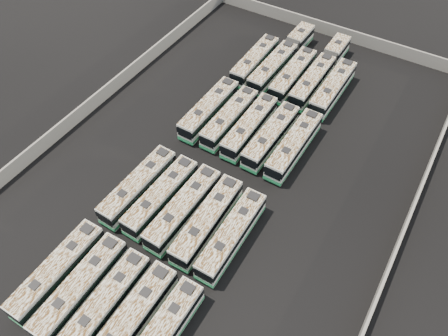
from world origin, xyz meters
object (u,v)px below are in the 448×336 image
(bus_front_far_left, at_px, (58,271))
(bus_midfront_far_right, at_px, (232,235))
(bus_midback_center, at_px, (250,127))
(bus_midback_far_right, at_px, (294,145))
(bus_midfront_left, at_px, (161,197))
(bus_front_right, at_px, (131,321))
(bus_midback_far_left, at_px, (209,109))
(bus_midfront_center, at_px, (183,209))
(bus_midback_left, at_px, (230,118))
(bus_midback_right, at_px, (271,136))
(bus_back_left, at_px, (282,58))
(bus_midfront_right, at_px, (207,221))
(bus_front_left, at_px, (81,288))
(bus_back_center, at_px, (293,75))
(bus_back_right, at_px, (321,71))
(bus_back_far_right, at_px, (333,89))
(bus_back_far_left, at_px, (255,61))
(bus_midfront_far_left, at_px, (139,186))
(bus_front_center, at_px, (105,304))

(bus_front_far_left, relative_size, bus_midfront_far_right, 1.00)
(bus_midback_center, relative_size, bus_midback_far_right, 0.98)
(bus_midfront_left, xyz_separation_m, bus_midfront_far_right, (9.78, -0.21, 0.01))
(bus_front_right, xyz_separation_m, bus_midback_far_left, (-9.80, 29.18, -0.02))
(bus_midfront_center, height_order, bus_midback_left, bus_midfront_center)
(bus_midfront_far_right, xyz_separation_m, bus_midback_far_right, (0.00, 15.83, 0.04))
(bus_midback_right, distance_m, bus_midback_far_right, 3.33)
(bus_midback_right, relative_size, bus_back_left, 0.64)
(bus_midback_far_left, bearing_deg, bus_midfront_right, -57.64)
(bus_midback_far_right, bearing_deg, bus_midback_far_left, -179.88)
(bus_front_left, distance_m, bus_midback_far_right, 30.65)
(bus_midfront_center, relative_size, bus_midback_far_left, 1.01)
(bus_front_left, distance_m, bus_midback_left, 29.15)
(bus_midback_left, xyz_separation_m, bus_back_center, (3.30, 13.11, 0.03))
(bus_front_far_left, bearing_deg, bus_front_right, -1.43)
(bus_midback_center, bearing_deg, bus_front_right, -84.00)
(bus_midfront_far_right, relative_size, bus_midback_far_right, 0.98)
(bus_back_right, xyz_separation_m, bus_back_far_right, (3.24, -3.13, 0.06))
(bus_midfront_left, xyz_separation_m, bus_back_center, (3.29, 28.84, 0.02))
(bus_back_center, distance_m, bus_back_far_right, 6.41)
(bus_midback_far_right, bearing_deg, bus_back_right, 101.87)
(bus_back_far_left, bearing_deg, bus_midback_center, -64.42)
(bus_midback_right, height_order, bus_back_far_left, bus_midback_right)
(bus_midfront_far_left, xyz_separation_m, bus_midback_far_left, (-0.13, 15.89, 0.02))
(bus_midfront_left, xyz_separation_m, bus_midback_center, (3.17, 15.66, 0.01))
(bus_back_far_left, bearing_deg, bus_midfront_center, -77.67)
(bus_front_left, bearing_deg, bus_back_right, 80.76)
(bus_front_far_left, relative_size, bus_midfront_right, 0.97)
(bus_back_far_right, bearing_deg, bus_midfront_far_left, -113.47)
(bus_back_far_left, bearing_deg, bus_midback_far_left, -90.53)
(bus_front_left, distance_m, bus_back_right, 45.97)
(bus_front_left, xyz_separation_m, bus_front_center, (3.25, -0.01, -0.04))
(bus_midfront_right, relative_size, bus_back_far_left, 1.04)
(bus_midfront_far_right, relative_size, bus_midback_left, 1.02)
(bus_midfront_center, bearing_deg, bus_midfront_far_left, -178.19)
(bus_back_right, bearing_deg, bus_front_center, -93.76)
(bus_midfront_right, bearing_deg, bus_midfront_far_left, 179.19)
(bus_front_far_left, bearing_deg, bus_front_center, -1.49)
(bus_front_left, bearing_deg, bus_midback_far_right, 70.21)
(bus_back_left, bearing_deg, bus_midback_far_right, -57.88)
(bus_midfront_left, distance_m, bus_back_center, 29.03)
(bus_front_right, xyz_separation_m, bus_midback_left, (-6.46, 29.21, -0.08))
(bus_midfront_center, height_order, bus_midback_right, bus_midfront_center)
(bus_midback_far_left, relative_size, bus_back_left, 0.65)
(bus_back_left, bearing_deg, bus_front_left, -88.89)
(bus_midfront_far_left, xyz_separation_m, bus_back_right, (9.68, 32.28, -0.02))
(bus_midfront_far_left, bearing_deg, bus_back_center, 78.73)
(bus_back_right, bearing_deg, bus_midfront_right, -89.58)
(bus_front_left, distance_m, bus_front_right, 6.47)
(bus_midback_left, height_order, bus_back_far_left, bus_back_far_left)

